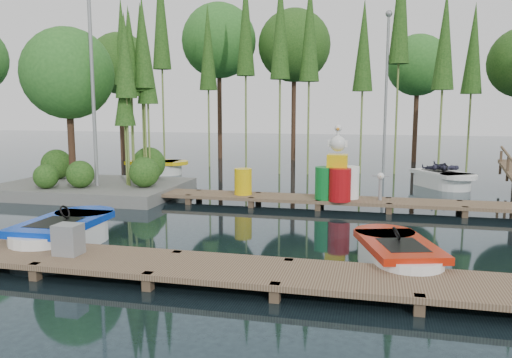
% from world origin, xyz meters
% --- Properties ---
extents(ground_plane, '(90.00, 90.00, 0.00)m').
position_xyz_m(ground_plane, '(0.00, 0.00, 0.00)').
color(ground_plane, '#1D2F37').
extents(near_dock, '(18.00, 1.50, 0.50)m').
position_xyz_m(near_dock, '(0.00, -4.50, 0.23)').
color(near_dock, brown).
rests_on(near_dock, ground).
extents(far_dock, '(15.00, 1.20, 0.50)m').
position_xyz_m(far_dock, '(1.00, 2.50, 0.23)').
color(far_dock, brown).
rests_on(far_dock, ground).
extents(island, '(6.20, 4.20, 6.75)m').
position_xyz_m(island, '(-6.30, 3.29, 3.18)').
color(island, slate).
rests_on(island, ground).
extents(tree_screen, '(34.42, 18.53, 10.31)m').
position_xyz_m(tree_screen, '(-2.04, 10.60, 6.12)').
color(tree_screen, '#3E281A').
rests_on(tree_screen, ground).
extents(lamp_island, '(0.30, 0.30, 7.25)m').
position_xyz_m(lamp_island, '(-5.50, 2.50, 4.26)').
color(lamp_island, gray).
rests_on(lamp_island, ground).
extents(lamp_rear, '(0.30, 0.30, 7.25)m').
position_xyz_m(lamp_rear, '(4.00, 11.00, 4.26)').
color(lamp_rear, gray).
rests_on(lamp_rear, ground).
extents(boat_blue, '(1.43, 2.98, 0.99)m').
position_xyz_m(boat_blue, '(-2.91, -3.18, 0.29)').
color(boat_blue, white).
rests_on(boat_blue, ground).
extents(boat_red, '(1.88, 2.85, 0.88)m').
position_xyz_m(boat_red, '(4.06, -3.09, 0.26)').
color(boat_red, white).
rests_on(boat_red, ground).
extents(boat_yellow_far, '(2.97, 1.42, 1.47)m').
position_xyz_m(boat_yellow_far, '(-6.15, 8.44, 0.31)').
color(boat_yellow_far, white).
rests_on(boat_yellow_far, ground).
extents(boat_white_far, '(2.59, 3.13, 1.36)m').
position_xyz_m(boat_white_far, '(6.13, 7.45, 0.30)').
color(boat_white_far, white).
rests_on(boat_white_far, ground).
extents(utility_cabinet, '(0.47, 0.39, 0.57)m').
position_xyz_m(utility_cabinet, '(-1.89, -4.50, 0.59)').
color(utility_cabinet, gray).
rests_on(utility_cabinet, near_dock).
extents(yellow_barrel, '(0.55, 0.55, 0.82)m').
position_xyz_m(yellow_barrel, '(-0.39, 2.50, 0.71)').
color(yellow_barrel, yellow).
rests_on(yellow_barrel, far_dock).
extents(drum_cluster, '(1.29, 1.18, 2.22)m').
position_xyz_m(drum_cluster, '(2.56, 2.34, 0.95)').
color(drum_cluster, '#0C7428').
rests_on(drum_cluster, far_dock).
extents(seagull_post, '(0.51, 0.28, 0.82)m').
position_xyz_m(seagull_post, '(3.79, 2.50, 0.85)').
color(seagull_post, gray).
rests_on(seagull_post, far_dock).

